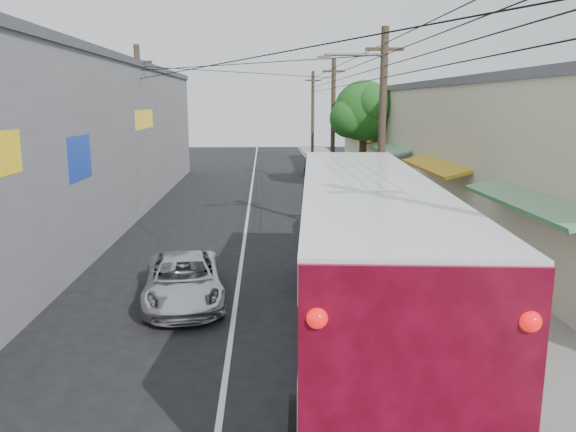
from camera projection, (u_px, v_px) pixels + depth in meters
name	position (u px, v px, depth m)	size (l,w,h in m)	color
sidewalk	(376.00, 207.00, 28.62)	(3.00, 80.00, 0.12)	slate
building_right	(453.00, 143.00, 30.14)	(7.09, 40.00, 6.25)	beige
building_left	(58.00, 140.00, 25.30)	(7.20, 36.00, 7.25)	gray
utility_poles	(310.00, 126.00, 27.98)	(11.80, 45.28, 8.00)	#473828
street_tree	(365.00, 113.00, 33.60)	(4.40, 4.00, 6.60)	#3F2B19
coach_bus	(364.00, 257.00, 12.54)	(3.83, 13.07, 3.72)	white
jeepney	(184.00, 280.00, 15.13)	(2.06, 4.46, 1.24)	silver
parked_suv	(342.00, 218.00, 22.21)	(2.33, 5.72, 1.66)	#A9AAB2
parked_car_mid	(330.00, 191.00, 29.91)	(1.62, 4.02, 1.37)	#232327
parked_car_far	(315.00, 166.00, 41.99)	(1.37, 3.93, 1.29)	black
pedestrian_near	(431.00, 235.00, 19.20)	(0.55, 0.36, 1.50)	pink
pedestrian_far	(448.00, 221.00, 20.80)	(0.87, 0.67, 1.78)	#819DBB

